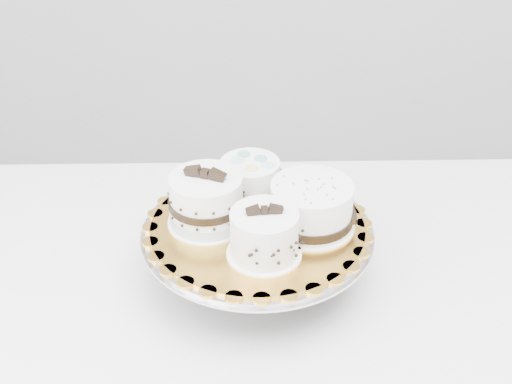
{
  "coord_description": "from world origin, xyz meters",
  "views": [
    {
      "loc": [
        -0.18,
        -0.65,
        1.42
      ],
      "look_at": [
        -0.16,
        0.13,
        0.91
      ],
      "focal_mm": 45.0,
      "sensor_mm": 36.0,
      "label": 1
    }
  ],
  "objects_px": {
    "table": "(282,331)",
    "cake_stand": "(257,243)",
    "cake_swirl": "(264,235)",
    "cake_board": "(257,226)",
    "cake_dots": "(250,180)",
    "cake_ribbon": "(312,207)",
    "cake_banded": "(207,202)"
  },
  "relations": [
    {
      "from": "table",
      "to": "cake_stand",
      "type": "xyz_separation_m",
      "value": [
        -0.04,
        0.05,
        0.14
      ]
    },
    {
      "from": "cake_swirl",
      "to": "cake_board",
      "type": "bearing_deg",
      "value": 90.8
    },
    {
      "from": "cake_board",
      "to": "table",
      "type": "bearing_deg",
      "value": -51.27
    },
    {
      "from": "table",
      "to": "cake_swirl",
      "type": "xyz_separation_m",
      "value": [
        -0.03,
        -0.02,
        0.21
      ]
    },
    {
      "from": "cake_board",
      "to": "cake_dots",
      "type": "relative_size",
      "value": 2.81
    },
    {
      "from": "table",
      "to": "cake_stand",
      "type": "distance_m",
      "value": 0.15
    },
    {
      "from": "cake_stand",
      "to": "cake_dots",
      "type": "xyz_separation_m",
      "value": [
        -0.01,
        0.07,
        0.07
      ]
    },
    {
      "from": "cake_ribbon",
      "to": "cake_dots",
      "type": "bearing_deg",
      "value": 141.5
    },
    {
      "from": "cake_banded",
      "to": "cake_dots",
      "type": "relative_size",
      "value": 1.22
    },
    {
      "from": "cake_stand",
      "to": "cake_banded",
      "type": "relative_size",
      "value": 2.51
    },
    {
      "from": "cake_stand",
      "to": "cake_dots",
      "type": "bearing_deg",
      "value": 97.64
    },
    {
      "from": "cake_banded",
      "to": "cake_stand",
      "type": "bearing_deg",
      "value": 14.29
    },
    {
      "from": "cake_dots",
      "to": "cake_ribbon",
      "type": "distance_m",
      "value": 0.12
    },
    {
      "from": "cake_banded",
      "to": "cake_swirl",
      "type": "bearing_deg",
      "value": -23.02
    },
    {
      "from": "cake_stand",
      "to": "cake_ribbon",
      "type": "xyz_separation_m",
      "value": [
        0.08,
        -0.0,
        0.07
      ]
    },
    {
      "from": "cake_board",
      "to": "cake_ribbon",
      "type": "bearing_deg",
      "value": -2.03
    },
    {
      "from": "cake_stand",
      "to": "cake_board",
      "type": "distance_m",
      "value": 0.03
    },
    {
      "from": "cake_ribbon",
      "to": "cake_board",
      "type": "bearing_deg",
      "value": 178.45
    },
    {
      "from": "cake_swirl",
      "to": "cake_ribbon",
      "type": "bearing_deg",
      "value": 38.05
    },
    {
      "from": "cake_dots",
      "to": "cake_banded",
      "type": "bearing_deg",
      "value": -129.73
    },
    {
      "from": "cake_board",
      "to": "cake_dots",
      "type": "distance_m",
      "value": 0.08
    },
    {
      "from": "cake_board",
      "to": "cake_swirl",
      "type": "height_order",
      "value": "cake_swirl"
    },
    {
      "from": "cake_stand",
      "to": "cake_ribbon",
      "type": "height_order",
      "value": "cake_ribbon"
    },
    {
      "from": "cake_board",
      "to": "cake_dots",
      "type": "height_order",
      "value": "cake_dots"
    },
    {
      "from": "cake_dots",
      "to": "cake_stand",
      "type": "bearing_deg",
      "value": -74.68
    },
    {
      "from": "cake_banded",
      "to": "cake_board",
      "type": "bearing_deg",
      "value": 14.29
    },
    {
      "from": "cake_dots",
      "to": "cake_swirl",
      "type": "bearing_deg",
      "value": -75.71
    },
    {
      "from": "cake_board",
      "to": "cake_ribbon",
      "type": "relative_size",
      "value": 2.29
    },
    {
      "from": "cake_board",
      "to": "cake_ribbon",
      "type": "distance_m",
      "value": 0.09
    },
    {
      "from": "cake_stand",
      "to": "cake_swirl",
      "type": "height_order",
      "value": "cake_swirl"
    },
    {
      "from": "cake_board",
      "to": "cake_swirl",
      "type": "relative_size",
      "value": 3.02
    },
    {
      "from": "cake_swirl",
      "to": "cake_dots",
      "type": "bearing_deg",
      "value": 91.82
    }
  ]
}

